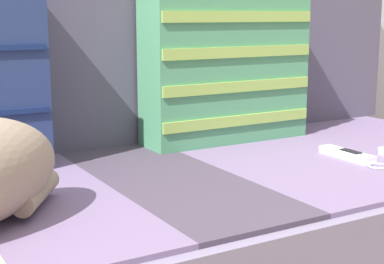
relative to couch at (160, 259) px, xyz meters
name	(u,v)px	position (x,y,z in m)	size (l,w,h in m)	color
couch	(160,259)	(0.00, 0.00, 0.00)	(2.00, 0.85, 0.40)	gray
sofa_backrest	(96,50)	(0.00, 0.36, 0.45)	(1.96, 0.14, 0.50)	#514C60
throw_pillow_striped	(226,67)	(0.31, 0.21, 0.40)	(0.46, 0.14, 0.40)	#4C9366
game_remote_near	(349,155)	(0.45, -0.12, 0.21)	(0.05, 0.20, 0.02)	white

